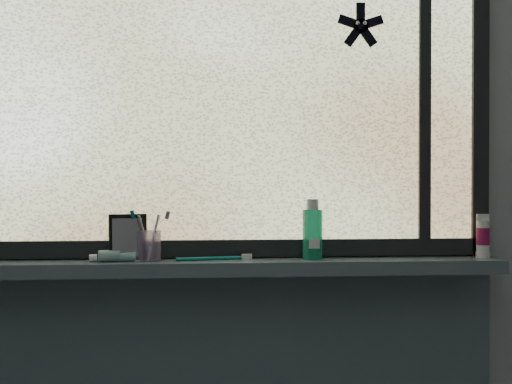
{
  "coord_description": "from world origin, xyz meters",
  "views": [
    {
      "loc": [
        -0.04,
        -0.43,
        1.23
      ],
      "look_at": [
        0.07,
        1.05,
        1.22
      ],
      "focal_mm": 40.0,
      "sensor_mm": 36.0,
      "label": 1
    }
  ],
  "objects_px": {
    "toothbrush_cup": "(149,246)",
    "mouthwash_bottle": "(313,229)",
    "vanity_mirror": "(128,237)",
    "cream_tube": "(483,234)"
  },
  "relations": [
    {
      "from": "toothbrush_cup",
      "to": "mouthwash_bottle",
      "type": "xyz_separation_m",
      "value": [
        0.48,
        0.0,
        0.05
      ]
    },
    {
      "from": "mouthwash_bottle",
      "to": "vanity_mirror",
      "type": "bearing_deg",
      "value": 179.45
    },
    {
      "from": "toothbrush_cup",
      "to": "vanity_mirror",
      "type": "bearing_deg",
      "value": 173.29
    },
    {
      "from": "toothbrush_cup",
      "to": "mouthwash_bottle",
      "type": "distance_m",
      "value": 0.48
    },
    {
      "from": "toothbrush_cup",
      "to": "cream_tube",
      "type": "distance_m",
      "value": 1.0
    },
    {
      "from": "vanity_mirror",
      "to": "toothbrush_cup",
      "type": "height_order",
      "value": "vanity_mirror"
    },
    {
      "from": "vanity_mirror",
      "to": "cream_tube",
      "type": "relative_size",
      "value": 1.43
    },
    {
      "from": "vanity_mirror",
      "to": "mouthwash_bottle",
      "type": "relative_size",
      "value": 0.92
    },
    {
      "from": "vanity_mirror",
      "to": "mouthwash_bottle",
      "type": "height_order",
      "value": "mouthwash_bottle"
    },
    {
      "from": "toothbrush_cup",
      "to": "mouthwash_bottle",
      "type": "bearing_deg",
      "value": 0.26
    }
  ]
}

